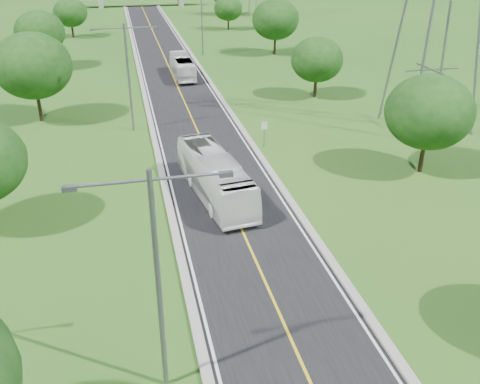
% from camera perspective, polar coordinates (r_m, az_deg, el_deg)
% --- Properties ---
extents(ground, '(260.00, 260.00, 0.00)m').
position_cam_1_polar(ground, '(67.73, -6.67, 11.07)').
color(ground, '#205618').
rests_on(ground, ground).
extents(road, '(8.00, 150.00, 0.06)m').
position_cam_1_polar(road, '(73.51, -7.21, 12.26)').
color(road, black).
rests_on(road, ground).
extents(curb_left, '(0.50, 150.00, 0.22)m').
position_cam_1_polar(curb_left, '(73.24, -10.59, 12.04)').
color(curb_left, gray).
rests_on(curb_left, ground).
extents(curb_right, '(0.50, 150.00, 0.22)m').
position_cam_1_polar(curb_right, '(74.00, -3.87, 12.55)').
color(curb_right, gray).
rests_on(curb_right, ground).
extents(speed_limit_sign, '(0.55, 0.09, 2.40)m').
position_cam_1_polar(speed_limit_sign, '(47.41, 2.61, 6.64)').
color(speed_limit_sign, slate).
rests_on(speed_limit_sign, ground).
extents(streetlight_near_left, '(5.90, 0.25, 10.00)m').
position_cam_1_polar(streetlight_near_left, '(20.61, -8.85, -7.97)').
color(streetlight_near_left, slate).
rests_on(streetlight_near_left, ground).
extents(streetlight_mid_left, '(5.90, 0.25, 10.00)m').
position_cam_1_polar(streetlight_mid_left, '(51.42, -11.86, 12.72)').
color(streetlight_mid_left, slate).
rests_on(streetlight_mid_left, ground).
extents(streetlight_far_right, '(5.90, 0.25, 10.00)m').
position_cam_1_polar(streetlight_far_right, '(84.86, -4.11, 18.30)').
color(streetlight_far_right, slate).
rests_on(streetlight_far_right, ground).
extents(tree_lc, '(7.56, 7.56, 8.79)m').
position_cam_1_polar(tree_lc, '(57.00, -21.26, 12.44)').
color(tree_lc, black).
rests_on(tree_lc, ground).
extents(tree_ld, '(6.72, 6.72, 7.82)m').
position_cam_1_polar(tree_ld, '(80.77, -20.59, 15.69)').
color(tree_ld, black).
rests_on(tree_ld, ground).
extents(tree_le, '(5.88, 5.88, 6.84)m').
position_cam_1_polar(tree_le, '(104.25, -17.67, 17.78)').
color(tree_le, black).
rests_on(tree_le, ground).
extents(tree_rb, '(6.72, 6.72, 7.82)m').
position_cam_1_polar(tree_rb, '(43.58, 19.52, 8.04)').
color(tree_rb, black).
rests_on(tree_rb, ground).
extents(tree_rc, '(5.88, 5.88, 6.84)m').
position_cam_1_polar(tree_rc, '(62.46, 8.21, 13.79)').
color(tree_rc, black).
rests_on(tree_rc, ground).
extents(tree_rd, '(7.14, 7.14, 8.30)m').
position_cam_1_polar(tree_rd, '(85.36, 3.81, 17.90)').
color(tree_rd, black).
rests_on(tree_rd, ground).
extents(tree_re, '(5.46, 5.46, 6.35)m').
position_cam_1_polar(tree_re, '(108.06, -1.27, 19.00)').
color(tree_re, black).
rests_on(tree_re, ground).
extents(bus_outbound, '(2.39, 9.89, 2.75)m').
position_cam_1_polar(bus_outbound, '(72.02, -6.17, 13.17)').
color(bus_outbound, white).
rests_on(bus_outbound, road).
extents(bus_inbound, '(4.16, 11.62, 3.16)m').
position_cam_1_polar(bus_inbound, '(38.15, -2.69, 1.71)').
color(bus_inbound, white).
rests_on(bus_inbound, road).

